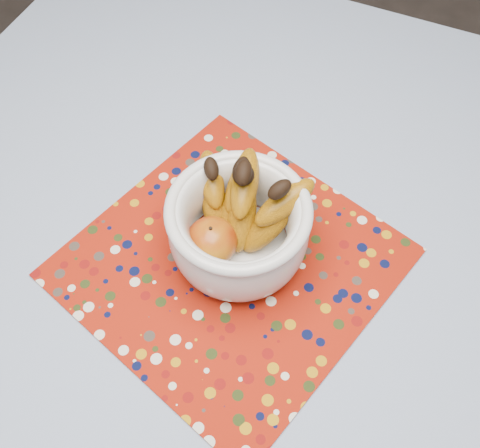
# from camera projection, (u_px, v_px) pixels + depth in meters

# --- Properties ---
(table) EXTENTS (1.20, 1.20, 0.75)m
(table) POSITION_uv_depth(u_px,v_px,m) (247.00, 286.00, 0.92)
(table) COLOR brown
(table) RESTS_ON ground
(tablecloth) EXTENTS (1.32, 1.32, 0.01)m
(tablecloth) POSITION_uv_depth(u_px,v_px,m) (248.00, 262.00, 0.85)
(tablecloth) COLOR #6578A9
(tablecloth) RESTS_ON table
(placemat) EXTENTS (0.53, 0.53, 0.00)m
(placemat) POSITION_uv_depth(u_px,v_px,m) (230.00, 262.00, 0.85)
(placemat) COLOR maroon
(placemat) RESTS_ON tablecloth
(fruit_bowl) EXTENTS (0.25, 0.21, 0.17)m
(fruit_bowl) POSITION_uv_depth(u_px,v_px,m) (240.00, 218.00, 0.80)
(fruit_bowl) COLOR silver
(fruit_bowl) RESTS_ON placemat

